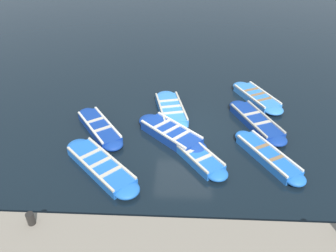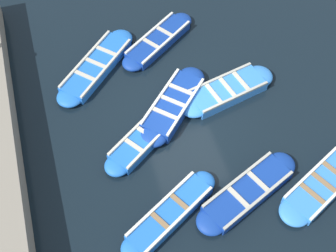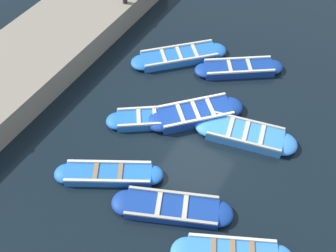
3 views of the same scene
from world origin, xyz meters
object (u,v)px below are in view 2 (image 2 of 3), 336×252
boat_broadside (322,185)px  boat_centre (146,136)px  boat_mid_row (158,41)px  boat_end_of_row (173,105)px  boat_outer_right (96,66)px  boat_inner_gap (170,214)px  boat_stern_in (247,192)px  boat_drifting (227,91)px

boat_broadside → boat_centre: (-4.41, 3.08, 0.01)m
boat_mid_row → boat_end_of_row: bearing=-96.8°
boat_centre → boat_end_of_row: 1.44m
boat_broadside → boat_mid_row: bearing=112.9°
boat_mid_row → boat_centre: bearing=-111.1°
boat_outer_right → boat_inner_gap: size_ratio=1.03×
boat_centre → boat_end_of_row: bearing=37.9°
boat_stern_in → boat_inner_gap: (-2.31, -0.01, -0.00)m
boat_end_of_row → boat_inner_gap: bearing=-108.3°
boat_broadside → boat_inner_gap: bearing=174.9°
boat_broadside → boat_end_of_row: size_ratio=1.09×
boat_stern_in → boat_end_of_row: (-1.12, 3.56, 0.04)m
boat_stern_in → boat_broadside: (2.15, -0.40, -0.01)m
boat_broadside → boat_centre: boat_centre is taller
boat_stern_in → boat_broadside: size_ratio=1.07×
boat_stern_in → boat_end_of_row: bearing=107.5°
boat_end_of_row → boat_stern_in: bearing=-72.5°
boat_drifting → boat_inner_gap: 4.77m
boat_end_of_row → boat_mid_row: bearing=83.2°
boat_outer_right → boat_broadside: (5.29, -6.36, -0.01)m
boat_broadside → boat_inner_gap: boat_inner_gap is taller
boat_broadside → boat_end_of_row: boat_end_of_row is taller
boat_mid_row → boat_inner_gap: (-1.53, -6.54, -0.00)m
boat_inner_gap → boat_end_of_row: 3.76m
boat_centre → boat_stern_in: bearing=-49.8°
boat_mid_row → boat_drifting: bearing=-62.0°
boat_mid_row → boat_broadside: bearing=-67.1°
boat_inner_gap → boat_end_of_row: bearing=71.7°
boat_stern_in → boat_mid_row: size_ratio=1.12×
boat_outer_right → boat_end_of_row: bearing=-49.9°
boat_broadside → boat_centre: 5.38m
boat_stern_in → boat_drifting: bearing=78.1°
boat_inner_gap → boat_drifting: bearing=49.9°
boat_drifting → boat_mid_row: boat_drifting is taller
boat_outer_right → boat_end_of_row: size_ratio=1.09×
boat_end_of_row → boat_broadside: bearing=-50.4°
boat_stern_in → boat_outer_right: size_ratio=1.07×
boat_drifting → boat_end_of_row: size_ratio=1.15×
boat_stern_in → boat_drifting: 3.72m
boat_drifting → boat_broadside: bearing=-71.0°
boat_drifting → boat_centre: 3.17m
boat_drifting → boat_outer_right: 4.54m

